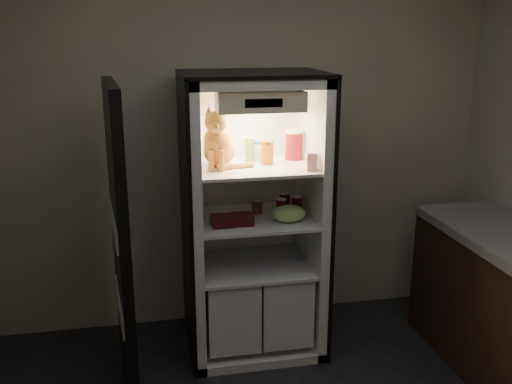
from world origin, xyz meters
TOP-DOWN VIEW (x-y plane):
  - room_shell at (0.00, 0.00)m, footprint 3.60×3.60m
  - refrigerator at (0.00, 1.38)m, footprint 0.90×0.72m
  - fridge_door at (-0.85, 1.06)m, footprint 0.14×0.87m
  - tabby_cat at (-0.23, 1.31)m, footprint 0.34×0.39m
  - parmesan_shaker at (-0.01, 1.40)m, footprint 0.06×0.06m
  - mayo_tub at (0.04, 1.46)m, footprint 0.09×0.09m
  - salsa_jar at (0.09, 1.33)m, footprint 0.08×0.08m
  - pepper_jar at (0.29, 1.43)m, footprint 0.12×0.12m
  - cream_carton at (0.32, 1.11)m, footprint 0.06×0.06m
  - soda_can_a at (0.23, 1.39)m, footprint 0.07×0.07m
  - soda_can_b at (0.29, 1.30)m, footprint 0.07×0.07m
  - soda_can_c at (0.18, 1.29)m, footprint 0.07×0.07m
  - condiment_jar at (0.04, 1.40)m, footprint 0.07×0.07m
  - grape_bag at (0.20, 1.19)m, footprint 0.22×0.16m
  - berry_box_left at (-0.23, 1.19)m, footprint 0.13×0.13m
  - berry_box_right at (-0.10, 1.20)m, footprint 0.13×0.13m

SIDE VIEW (x-z plane):
  - refrigerator at x=0.00m, z-range -0.15..1.73m
  - fridge_door at x=-0.85m, z-range -0.01..1.84m
  - berry_box_left at x=-0.23m, z-range 0.94..1.00m
  - berry_box_right at x=-0.10m, z-range 0.94..1.01m
  - condiment_jar at x=0.04m, z-range 0.94..1.04m
  - grape_bag at x=0.20m, z-range 0.94..1.05m
  - soda_can_c at x=0.18m, z-range 0.94..1.06m
  - soda_can_b at x=0.29m, z-range 0.94..1.07m
  - soda_can_a at x=0.23m, z-range 0.94..1.07m
  - cream_carton at x=0.32m, z-range 1.29..1.40m
  - mayo_tub at x=0.04m, z-range 1.29..1.42m
  - salsa_jar at x=0.09m, z-range 1.29..1.44m
  - parmesan_shaker at x=-0.01m, z-range 1.29..1.45m
  - pepper_jar at x=0.29m, z-range 1.29..1.49m
  - tabby_cat at x=-0.23m, z-range 1.24..1.64m
  - room_shell at x=0.00m, z-range -0.18..3.42m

